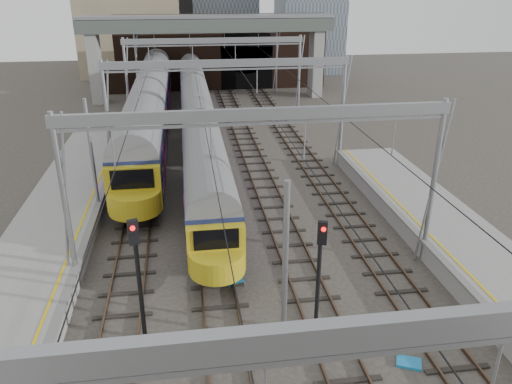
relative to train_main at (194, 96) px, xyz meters
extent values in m
cube|color=slate|center=(-6.15, -34.36, -1.32)|extent=(0.35, 55.00, 0.12)
cube|color=gold|center=(-6.65, -34.36, -1.26)|extent=(0.12, 55.00, 0.01)
cube|color=#4C3828|center=(-4.72, -21.86, -2.28)|extent=(0.08, 80.00, 0.16)
cube|color=#4C3828|center=(-3.28, -21.86, -2.28)|extent=(0.08, 80.00, 0.16)
cube|color=black|center=(-4.00, -21.86, -2.36)|extent=(2.40, 80.00, 0.14)
cube|color=#4C3828|center=(-0.72, -21.86, -2.28)|extent=(0.08, 80.00, 0.16)
cube|color=#4C3828|center=(0.72, -21.86, -2.28)|extent=(0.08, 80.00, 0.16)
cube|color=black|center=(0.00, -21.86, -2.36)|extent=(2.40, 80.00, 0.14)
cube|color=#4C3828|center=(3.28, -21.86, -2.28)|extent=(0.08, 80.00, 0.16)
cube|color=#4C3828|center=(4.72, -21.86, -2.28)|extent=(0.08, 80.00, 0.16)
cube|color=black|center=(4.00, -21.86, -2.36)|extent=(2.40, 80.00, 0.14)
cube|color=#4C3828|center=(7.28, -21.86, -2.28)|extent=(0.08, 80.00, 0.16)
cube|color=#4C3828|center=(8.72, -21.86, -2.28)|extent=(0.08, 80.00, 0.16)
cube|color=black|center=(8.00, -21.86, -2.36)|extent=(2.40, 80.00, 0.14)
cube|color=gray|center=(2.00, -42.86, 5.23)|extent=(16.80, 0.28, 0.50)
cylinder|color=gray|center=(-6.20, -28.86, 1.63)|extent=(0.24, 0.24, 8.00)
cylinder|color=gray|center=(10.20, -28.86, 1.63)|extent=(0.24, 0.24, 8.00)
cube|color=gray|center=(2.00, -28.86, 5.23)|extent=(16.80, 0.28, 0.50)
cylinder|color=gray|center=(-6.20, -14.86, 1.63)|extent=(0.24, 0.24, 8.00)
cylinder|color=gray|center=(10.20, -14.86, 1.63)|extent=(0.24, 0.24, 8.00)
cube|color=gray|center=(2.00, -14.86, 5.23)|extent=(16.80, 0.28, 0.50)
cylinder|color=gray|center=(-6.20, -0.86, 1.63)|extent=(0.24, 0.24, 8.00)
cylinder|color=gray|center=(10.20, -0.86, 1.63)|extent=(0.24, 0.24, 8.00)
cube|color=gray|center=(2.00, -0.86, 5.23)|extent=(16.80, 0.28, 0.50)
cylinder|color=gray|center=(-6.20, 11.14, 1.63)|extent=(0.24, 0.24, 8.00)
cylinder|color=gray|center=(10.20, 11.14, 1.63)|extent=(0.24, 0.24, 8.00)
cube|color=gray|center=(2.00, 11.14, 5.23)|extent=(16.80, 0.28, 0.50)
cube|color=black|center=(-4.00, -21.86, 3.13)|extent=(0.03, 80.00, 0.03)
cube|color=black|center=(0.00, -21.86, 3.13)|extent=(0.03, 80.00, 0.03)
cube|color=black|center=(4.00, -21.86, 3.13)|extent=(0.03, 80.00, 0.03)
cube|color=black|center=(8.00, -21.86, 3.13)|extent=(0.03, 80.00, 0.03)
cube|color=black|center=(4.00, 15.14, 2.13)|extent=(26.00, 2.00, 9.00)
cube|color=black|center=(7.00, 14.12, 0.23)|extent=(6.50, 0.10, 5.20)
cylinder|color=black|center=(7.00, 14.12, 2.83)|extent=(6.50, 0.10, 6.50)
cube|color=black|center=(-8.00, 14.14, -0.87)|extent=(6.00, 1.50, 3.00)
cube|color=gray|center=(-10.50, 9.14, 1.73)|extent=(1.20, 2.50, 8.20)
cube|color=gray|center=(14.50, 9.14, 1.73)|extent=(1.20, 2.50, 8.20)
cube|color=#49534C|center=(2.00, 9.14, 5.83)|extent=(28.00, 3.00, 1.40)
cube|color=gray|center=(2.00, 9.14, 6.73)|extent=(28.00, 3.00, 0.30)
cube|color=gray|center=(0.00, 43.14, 6.63)|extent=(18.00, 14.00, 18.00)
cube|color=black|center=(0.00, 0.08, -2.02)|extent=(2.02, 59.93, 0.70)
cube|color=#151749|center=(0.00, 0.08, -0.23)|extent=(2.57, 59.93, 2.29)
cylinder|color=slate|center=(0.00, 0.08, 0.92)|extent=(2.52, 59.43, 2.52)
cube|color=black|center=(0.00, 0.08, 0.14)|extent=(2.59, 58.73, 0.69)
cube|color=#DD457D|center=(0.00, 0.08, -0.87)|extent=(2.59, 58.93, 0.11)
cube|color=gold|center=(0.00, -30.04, -0.33)|extent=(2.52, 0.60, 2.09)
cube|color=black|center=(0.00, -30.21, 0.23)|extent=(1.93, 0.08, 0.92)
cube|color=black|center=(-4.00, 3.45, -2.02)|extent=(2.39, 53.01, 0.70)
cube|color=#151749|center=(-4.00, 3.45, -0.01)|extent=(3.05, 53.01, 2.72)
cylinder|color=slate|center=(-4.00, 3.45, 1.35)|extent=(2.98, 52.51, 2.98)
cube|color=black|center=(-4.00, 3.45, 0.42)|extent=(3.07, 51.81, 0.82)
cube|color=#DD457D|center=(-4.00, 3.45, -0.77)|extent=(3.07, 52.01, 0.13)
cube|color=gold|center=(-4.00, -23.21, -0.11)|extent=(2.98, 0.60, 2.52)
cube|color=black|center=(-4.00, -23.38, 0.53)|extent=(2.28, 0.08, 1.09)
cylinder|color=black|center=(-3.01, -32.93, 0.12)|extent=(0.17, 0.17, 4.99)
cube|color=black|center=(-3.01, -33.11, 2.31)|extent=(0.40, 0.27, 0.94)
sphere|color=red|center=(-3.01, -33.23, 2.51)|extent=(0.19, 0.19, 0.19)
cylinder|color=black|center=(3.56, -33.52, 0.01)|extent=(0.16, 0.16, 4.76)
cube|color=black|center=(3.56, -33.70, 2.09)|extent=(0.39, 0.28, 0.89)
sphere|color=red|center=(3.56, -33.82, 2.29)|extent=(0.18, 0.18, 0.18)
cube|color=#1877B4|center=(0.79, -29.60, -2.33)|extent=(0.92, 0.78, 0.09)
cube|color=#1877B4|center=(0.41, -27.41, -2.33)|extent=(0.90, 0.76, 0.09)
cube|color=#1877B4|center=(6.44, -35.72, -2.32)|extent=(1.04, 0.91, 0.10)
camera|label=1|loc=(-1.01, -48.85, 10.29)|focal=35.00mm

